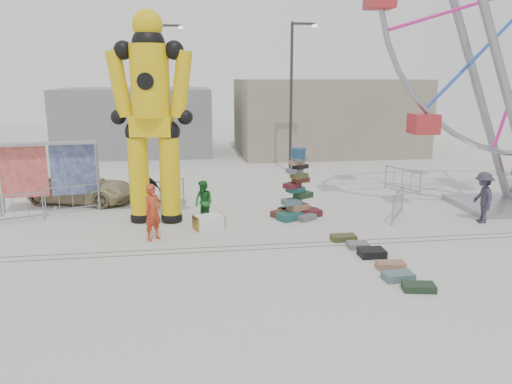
{
  "coord_description": "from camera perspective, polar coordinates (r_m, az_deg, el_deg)",
  "views": [
    {
      "loc": [
        -2.81,
        -13.83,
        5.23
      ],
      "look_at": [
        -0.5,
        2.08,
        1.48
      ],
      "focal_mm": 35.0,
      "sensor_mm": 36.0,
      "label": 1
    }
  ],
  "objects": [
    {
      "name": "row_case_0",
      "position": [
        16.55,
        9.97,
        -5.16
      ],
      "size": [
        0.81,
        0.47,
        0.18
      ],
      "primitive_type": "cube",
      "rotation": [
        0.0,
        0.0,
        0.02
      ],
      "color": "#424221",
      "rests_on": "ground"
    },
    {
      "name": "lamp_post_left",
      "position": [
        28.86,
        -10.64,
        11.43
      ],
      "size": [
        1.41,
        0.25,
        8.0
      ],
      "color": "#2D2D30",
      "rests_on": "ground"
    },
    {
      "name": "barricade_dummy_c",
      "position": [
        20.68,
        -10.86,
        -0.19
      ],
      "size": [
        1.9,
        0.81,
        1.1
      ],
      "primitive_type": null,
      "rotation": [
        0.0,
        0.0,
        0.37
      ],
      "color": "gray",
      "rests_on": "ground"
    },
    {
      "name": "barricade_wheel_front",
      "position": [
        19.36,
        15.92,
        -1.38
      ],
      "size": [
        1.2,
        1.72,
        1.1
      ],
      "primitive_type": null,
      "rotation": [
        0.0,
        0.0,
        0.98
      ],
      "color": "gray",
      "rests_on": "ground"
    },
    {
      "name": "pedestrian_green",
      "position": [
        18.06,
        -6.0,
        -1.18
      ],
      "size": [
        0.96,
        0.97,
        1.58
      ],
      "primitive_type": "imported",
      "rotation": [
        0.0,
        0.0,
        -0.83
      ],
      "color": "#175E1F",
      "rests_on": "ground"
    },
    {
      "name": "ground",
      "position": [
        15.05,
        3.05,
        -7.22
      ],
      "size": [
        90.0,
        90.0,
        0.0
      ],
      "primitive_type": "plane",
      "color": "#9E9E99",
      "rests_on": "ground"
    },
    {
      "name": "building_right",
      "position": [
        35.33,
        7.98,
        8.58
      ],
      "size": [
        12.0,
        8.0,
        5.0
      ],
      "primitive_type": "cube",
      "color": "gray",
      "rests_on": "ground"
    },
    {
      "name": "row_case_1",
      "position": [
        15.96,
        11.58,
        -5.96
      ],
      "size": [
        0.68,
        0.56,
        0.17
      ],
      "primitive_type": "cube",
      "rotation": [
        0.0,
        0.0,
        -0.07
      ],
      "color": "slate",
      "rests_on": "ground"
    },
    {
      "name": "barricade_wheel_back",
      "position": [
        24.0,
        16.37,
        1.35
      ],
      "size": [
        0.95,
        1.85,
        1.1
      ],
      "primitive_type": null,
      "rotation": [
        0.0,
        0.0,
        -1.12
      ],
      "color": "gray",
      "rests_on": "ground"
    },
    {
      "name": "row_case_5",
      "position": [
        13.31,
        18.1,
        -10.29
      ],
      "size": [
        0.87,
        0.61,
        0.18
      ],
      "primitive_type": "cube",
      "rotation": [
        0.0,
        0.0,
        -0.2
      ],
      "color": "#1B321D",
      "rests_on": "ground"
    },
    {
      "name": "crash_test_dummy",
      "position": [
        18.07,
        -11.86,
        9.08
      ],
      "size": [
        3.06,
        1.34,
        7.66
      ],
      "rotation": [
        0.0,
        0.0,
        -0.17
      ],
      "color": "black",
      "rests_on": "ground"
    },
    {
      "name": "building_left",
      "position": [
        36.1,
        -13.43,
        7.96
      ],
      "size": [
        10.0,
        8.0,
        4.4
      ],
      "primitive_type": "cube",
      "color": "gray",
      "rests_on": "ground"
    },
    {
      "name": "row_case_4",
      "position": [
        13.78,
        15.94,
        -9.24
      ],
      "size": [
        0.82,
        0.52,
        0.2
      ],
      "primitive_type": "cube",
      "rotation": [
        0.0,
        0.0,
        0.06
      ],
      "color": "slate",
      "rests_on": "ground"
    },
    {
      "name": "row_case_2",
      "position": [
        15.28,
        13.11,
        -6.78
      ],
      "size": [
        0.76,
        0.59,
        0.23
      ],
      "primitive_type": "cube",
      "rotation": [
        0.0,
        0.0,
        -0.01
      ],
      "color": "black",
      "rests_on": "ground"
    },
    {
      "name": "pedestrian_black",
      "position": [
        19.77,
        -12.37,
        0.14
      ],
      "size": [
        1.06,
        0.49,
        1.78
      ],
      "primitive_type": "imported",
      "rotation": [
        0.0,
        0.0,
        3.09
      ],
      "color": "black",
      "rests_on": "ground"
    },
    {
      "name": "row_case_3",
      "position": [
        14.52,
        15.12,
        -8.07
      ],
      "size": [
        0.82,
        0.51,
        0.19
      ],
      "primitive_type": "cube",
      "rotation": [
        0.0,
        0.0,
        -0.11
      ],
      "color": "#98684D",
      "rests_on": "ground"
    },
    {
      "name": "banner_scaffold",
      "position": [
        20.92,
        -22.69,
        3.4
      ],
      "size": [
        3.83,
        1.01,
        2.74
      ],
      "rotation": [
        0.0,
        0.0,
        0.1
      ],
      "color": "gray",
      "rests_on": "ground"
    },
    {
      "name": "track_line_near",
      "position": [
        15.6,
        2.62,
        -6.45
      ],
      "size": [
        40.0,
        0.04,
        0.01
      ],
      "primitive_type": "cube",
      "color": "#47443F",
      "rests_on": "ground"
    },
    {
      "name": "pedestrian_red",
      "position": [
        16.47,
        -11.7,
        -2.29
      ],
      "size": [
        0.79,
        0.79,
        1.85
      ],
      "primitive_type": "imported",
      "rotation": [
        0.0,
        0.0,
        0.77
      ],
      "color": "#A83318",
      "rests_on": "ground"
    },
    {
      "name": "parked_suv",
      "position": [
        22.28,
        -19.15,
        0.43
      ],
      "size": [
        4.82,
        3.31,
        1.22
      ],
      "primitive_type": "imported",
      "rotation": [
        0.0,
        0.0,
        1.25
      ],
      "color": "tan",
      "rests_on": "ground"
    },
    {
      "name": "suitcase_tower",
      "position": [
        18.89,
        4.69,
        -0.67
      ],
      "size": [
        2.02,
        1.77,
        2.64
      ],
      "rotation": [
        0.0,
        0.0,
        0.42
      ],
      "color": "#1B534F",
      "rests_on": "ground"
    },
    {
      "name": "steamer_trunk",
      "position": [
        17.57,
        -5.4,
        -3.43
      ],
      "size": [
        1.16,
        0.88,
        0.48
      ],
      "primitive_type": "cube",
      "rotation": [
        0.0,
        0.0,
        0.31
      ],
      "color": "silver",
      "rests_on": "ground"
    },
    {
      "name": "barricade_dummy_b",
      "position": [
        20.77,
        -20.22,
        -0.72
      ],
      "size": [
        1.92,
        0.76,
        1.1
      ],
      "primitive_type": null,
      "rotation": [
        0.0,
        0.0,
        0.34
      ],
      "color": "gray",
      "rests_on": "ground"
    },
    {
      "name": "barricade_dummy_a",
      "position": [
        20.12,
        -26.01,
        -1.68
      ],
      "size": [
        1.92,
        0.77,
        1.1
      ],
      "primitive_type": null,
      "rotation": [
        0.0,
        0.0,
        0.35
      ],
      "color": "gray",
      "rests_on": "ground"
    },
    {
      "name": "track_line_far",
      "position": [
        15.97,
        2.35,
        -5.98
      ],
      "size": [
        40.0,
        0.04,
        0.01
      ],
      "primitive_type": "cube",
      "color": "#47443F",
      "rests_on": "ground"
    },
    {
      "name": "lamp_post_right",
      "position": [
        27.48,
        4.24,
        11.54
      ],
      "size": [
        1.41,
        0.25,
        8.0
      ],
      "color": "#2D2D30",
      "rests_on": "ground"
    },
    {
      "name": "pedestrian_grey",
      "position": [
        19.86,
        24.51,
        -0.57
      ],
      "size": [
        0.87,
        1.3,
        1.87
      ],
      "primitive_type": "imported",
      "rotation": [
        0.0,
        0.0,
        -1.73
      ],
      "color": "#292937",
      "rests_on": "ground"
    }
  ]
}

